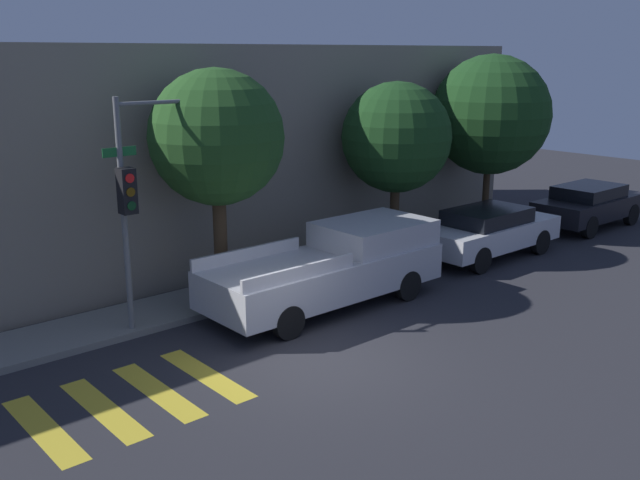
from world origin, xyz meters
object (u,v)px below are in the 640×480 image
traffic_light_pole (147,175)px  tree_far_end (491,115)px  tree_near_corner (217,138)px  sedan_middle (589,204)px  sedan_near_corner (488,231)px  pickup_truck (334,265)px  tree_midblock (396,138)px

traffic_light_pole → tree_far_end: (11.98, 0.49, 0.48)m
tree_near_corner → tree_far_end: 9.99m
tree_far_end → sedan_middle: bearing=-27.9°
sedan_near_corner → tree_far_end: bearing=38.4°
traffic_light_pole → tree_far_end: bearing=2.3°
traffic_light_pole → sedan_middle: size_ratio=1.10×
pickup_truck → traffic_light_pole: bearing=162.0°
sedan_middle → tree_far_end: size_ratio=0.78×
tree_near_corner → tree_far_end: tree_far_end is taller
sedan_near_corner → tree_midblock: (-2.01, 1.75, 2.62)m
pickup_truck → tree_near_corner: size_ratio=1.08×
traffic_light_pole → sedan_near_corner: 10.17m
tree_far_end → traffic_light_pole: bearing=-177.7°
pickup_truck → tree_far_end: tree_far_end is taller
traffic_light_pole → pickup_truck: size_ratio=0.84×
tree_midblock → sedan_middle: bearing=-13.1°
pickup_truck → sedan_middle: bearing=0.0°
pickup_truck → sedan_near_corner: (5.86, 0.00, -0.14)m
tree_midblock → traffic_light_pole: bearing=-176.4°
sedan_near_corner → sedan_middle: bearing=0.0°
pickup_truck → tree_near_corner: tree_near_corner is taller
traffic_light_pole → tree_midblock: tree_midblock is taller
pickup_truck → tree_near_corner: 3.90m
pickup_truck → tree_near_corner: (-1.92, 1.75, 2.91)m
sedan_near_corner → tree_midblock: bearing=138.9°
traffic_light_pole → tree_midblock: bearing=3.6°
tree_near_corner → tree_far_end: bearing=0.0°
sedan_middle → tree_midblock: bearing=166.9°
sedan_middle → tree_midblock: tree_midblock is taller
pickup_truck → sedan_near_corner: bearing=0.0°
tree_far_end → sedan_near_corner: bearing=-141.6°
sedan_middle → tree_near_corner: tree_near_corner is taller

